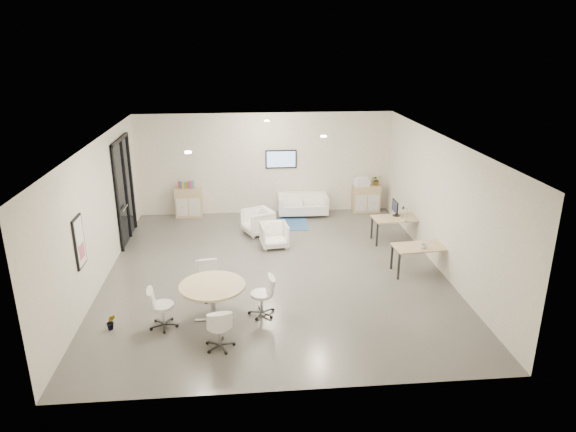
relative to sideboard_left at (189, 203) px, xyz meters
The scene contains 21 objects.
room_shell 5.04m from the sideboard_left, 60.22° to the right, with size 9.60×10.60×4.80m.
glass_door 2.54m from the sideboard_left, 130.86° to the right, with size 0.09×1.90×2.85m.
artwork 6.15m from the sideboard_left, 104.67° to the right, with size 0.05×0.54×1.04m.
wall_tv 3.21m from the sideboard_left, ahead, with size 0.98×0.06×0.58m.
ceiling_spots 4.91m from the sideboard_left, 56.85° to the right, with size 3.14×4.14×0.03m.
sideboard_left is the anchor object (origin of this frame).
sideboard_right 5.68m from the sideboard_left, ahead, with size 0.88×0.42×0.88m.
books 0.58m from the sideboard_left, behind, with size 0.48×0.14×0.22m.
printer 5.55m from the sideboard_left, ahead, with size 0.50×0.44×0.31m.
loveseat 3.60m from the sideboard_left, ahead, with size 1.58×0.81×0.59m.
blue_rug 3.01m from the sideboard_left, 19.60° to the right, with size 1.67×1.12×0.01m, color #2A4A82.
armchair_left 2.72m from the sideboard_left, 38.90° to the right, with size 0.77×0.72×0.79m, color white.
armchair_right 3.72m from the sideboard_left, 47.35° to the right, with size 0.71×0.66×0.73m, color white.
desk_rear 6.49m from the sideboard_left, 24.23° to the right, with size 1.41×0.80×0.71m.
desk_front 7.54m from the sideboard_left, 38.43° to the right, with size 1.39×0.79×0.70m.
monitor 6.41m from the sideboard_left, 23.15° to the right, with size 0.20×0.50×0.44m.
round_table 6.55m from the sideboard_left, 80.64° to the right, with size 1.30×1.30×0.79m.
meeting_chairs 6.55m from the sideboard_left, 80.64° to the right, with size 2.60×2.60×0.82m.
plant_cabinet 6.03m from the sideboard_left, ahead, with size 0.30×0.33×0.26m, color #3F7F3F.
plant_floor 6.69m from the sideboard_left, 97.79° to the right, with size 0.18×0.32×0.14m, color #3F7F3F.
cup 7.63m from the sideboard_left, 39.43° to the right, with size 0.14×0.11×0.14m, color white.
Camera 1 is at (-0.71, -11.33, 5.36)m, focal length 32.00 mm.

